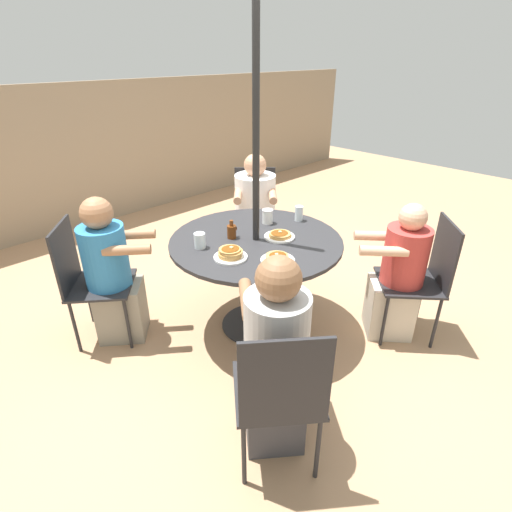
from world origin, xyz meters
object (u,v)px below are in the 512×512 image
object	(u,v)px
syrup_bottle	(232,231)
coffee_cup	(268,216)
patio_chair_west	(424,273)
pancake_plate_a	(278,259)
diner_south	(275,363)
patio_chair_south	(280,391)
patio_table	(256,254)
pancake_plate_b	(230,254)
diner_west	(398,277)
patio_chair_north	(255,209)
drinking_glass_a	(299,213)
patio_chair_east	(87,276)
drinking_glass_b	(200,241)
diner_east	(112,276)
diner_north	(255,218)
pancake_plate_c	(280,236)

from	to	relation	value
syrup_bottle	coffee_cup	xyz separation A→B (m)	(0.39, 0.01, 0.00)
patio_chair_west	pancake_plate_a	size ratio (longest dim) A/B	4.18
patio_chair_west	diner_south	bearing A→B (deg)	134.50
patio_chair_south	pancake_plate_a	distance (m)	0.92
diner_south	pancake_plate_a	bearing A→B (deg)	81.35
patio_table	pancake_plate_b	world-z (taller)	pancake_plate_b
patio_table	diner_west	distance (m)	1.06
diner_west	patio_chair_north	bearing A→B (deg)	43.11
pancake_plate_b	drinking_glass_a	bearing A→B (deg)	7.81
patio_chair_east	diner_south	size ratio (longest dim) A/B	0.80
coffee_cup	drinking_glass_b	size ratio (longest dim) A/B	1.06
patio_chair_west	patio_chair_south	bearing A→B (deg)	139.74
patio_chair_east	diner_east	distance (m)	0.18
patio_chair_west	syrup_bottle	world-z (taller)	patio_chair_west
patio_table	patio_chair_south	xyz separation A→B (m)	(-0.77, -0.96, -0.11)
diner_east	pancake_plate_a	world-z (taller)	diner_east
patio_chair_east	patio_chair_south	bearing A→B (deg)	44.68
diner_north	syrup_bottle	bearing A→B (deg)	80.28
pancake_plate_a	pancake_plate_c	world-z (taller)	pancake_plate_a
patio_chair_south	patio_chair_east	bearing A→B (deg)	135.32
coffee_cup	drinking_glass_a	bearing A→B (deg)	-31.69
diner_west	diner_north	bearing A→B (deg)	47.33
diner_west	syrup_bottle	distance (m)	1.27
patio_chair_east	pancake_plate_a	world-z (taller)	patio_chair_east
drinking_glass_b	pancake_plate_c	bearing A→B (deg)	-28.15
diner_east	syrup_bottle	size ratio (longest dim) A/B	8.16
drinking_glass_a	drinking_glass_b	size ratio (longest dim) A/B	1.13
patio_chair_south	drinking_glass_a	distance (m)	1.62
diner_east	diner_south	world-z (taller)	diner_south
patio_chair_east	diner_east	xyz separation A→B (m)	(0.14, -0.11, -0.01)
patio_chair_north	patio_chair_west	distance (m)	1.81
pancake_plate_b	patio_chair_west	bearing A→B (deg)	-35.71
patio_table	patio_chair_north	bearing A→B (deg)	46.19
diner_north	diner_west	xyz separation A→B (m)	(-0.03, -1.54, -0.02)
diner_north	patio_chair_east	world-z (taller)	diner_north
diner_west	coffee_cup	bearing A→B (deg)	72.65
diner_east	pancake_plate_a	size ratio (longest dim) A/B	5.01
diner_south	patio_chair_west	world-z (taller)	diner_south
patio_table	pancake_plate_a	bearing A→B (deg)	-112.36
diner_north	patio_chair_south	size ratio (longest dim) A/B	1.21
patio_chair_north	diner_west	size ratio (longest dim) A/B	0.88
diner_east	diner_west	distance (m)	2.09
pancake_plate_c	coffee_cup	bearing A→B (deg)	62.20
syrup_bottle	drinking_glass_a	world-z (taller)	syrup_bottle
patio_chair_south	diner_north	bearing A→B (deg)	87.73
diner_west	pancake_plate_b	distance (m)	1.27
patio_chair_east	patio_chair_south	world-z (taller)	same
drinking_glass_a	patio_chair_east	bearing A→B (deg)	152.98
pancake_plate_c	drinking_glass_a	distance (m)	0.38
diner_north	pancake_plate_c	distance (m)	1.07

